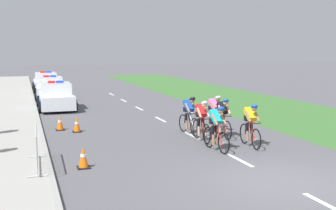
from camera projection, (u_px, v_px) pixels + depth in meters
ground_plane at (282, 182)px, 11.03m from camera, size 160.00×160.00×0.00m
kerb_edge at (36, 113)px, 22.39m from camera, size 0.16×60.00×0.13m
grass_verge at (253, 104)px, 26.44m from camera, size 7.00×60.00×0.01m
lane_markings_centre at (161, 119)px, 20.67m from camera, size 0.14×25.60×0.01m
cyclist_lead at (216, 128)px, 14.28m from camera, size 0.44×1.72×1.56m
cyclist_second at (251, 124)px, 14.87m from camera, size 0.44×1.72×1.56m
cyclist_third at (202, 120)px, 15.77m from camera, size 0.42×1.72×1.56m
cyclist_fourth at (223, 117)px, 16.41m from camera, size 0.43×1.72×1.56m
cyclist_fifth at (189, 115)px, 17.04m from camera, size 0.45×1.72×1.56m
cyclist_sixth at (214, 113)px, 17.43m from camera, size 0.45×1.72×1.56m
police_car_nearest at (56, 97)px, 24.15m from camera, size 2.02×4.41×1.59m
police_car_second at (50, 89)px, 29.03m from camera, size 2.12×4.46×1.59m
police_car_third at (46, 83)px, 34.07m from camera, size 2.03×4.41×1.59m
crowd_barrier_front at (37, 148)px, 11.98m from camera, size 0.56×2.32×1.07m
traffic_cone_near at (60, 123)px, 17.95m from camera, size 0.36×0.36×0.64m
traffic_cone_mid at (83, 157)px, 12.26m from camera, size 0.36×0.36×0.64m
traffic_cone_far at (77, 124)px, 17.54m from camera, size 0.36×0.36×0.64m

